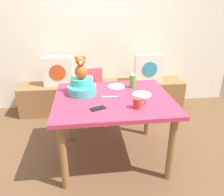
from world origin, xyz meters
name	(u,v)px	position (x,y,z in m)	size (l,w,h in m)	color
ground_plane	(113,156)	(0.00, 0.00, 0.00)	(8.00, 8.00, 0.00)	brown
back_wall	(101,26)	(0.00, 1.52, 1.30)	(4.40, 0.10, 2.60)	silver
window_bench	(103,96)	(0.00, 1.25, 0.23)	(2.60, 0.44, 0.46)	olive
pillow_floral_left	(58,71)	(-0.68, 1.23, 0.68)	(0.44, 0.15, 0.44)	white
pillow_floral_right	(148,68)	(0.72, 1.23, 0.68)	(0.44, 0.15, 0.44)	white
dining_table	(113,106)	(0.00, 0.00, 0.64)	(1.20, 1.00, 0.74)	#B73351
highchair	(94,89)	(-0.17, 0.81, 0.52)	(0.36, 0.49, 0.79)	#D84C59
infant_seat_teal	(82,87)	(-0.32, 0.16, 0.81)	(0.30, 0.33, 0.16)	#3CBEB0
teddy_bear	(81,68)	(-0.32, 0.16, 1.02)	(0.13, 0.12, 0.25)	#B76027
ketchup_bottle	(132,80)	(0.25, 0.26, 0.83)	(0.07, 0.07, 0.18)	#4C8C33
coffee_mug	(138,103)	(0.19, -0.27, 0.79)	(0.12, 0.08, 0.09)	#9E332D
dinner_plate_near	(142,94)	(0.31, 0.03, 0.75)	(0.20, 0.20, 0.01)	white
dinner_plate_far	(116,87)	(0.07, 0.30, 0.75)	(0.20, 0.20, 0.01)	white
cell_phone	(98,108)	(-0.17, -0.24, 0.74)	(0.07, 0.14, 0.01)	black
table_fork	(110,97)	(-0.03, 0.02, 0.74)	(0.02, 0.17, 0.01)	silver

